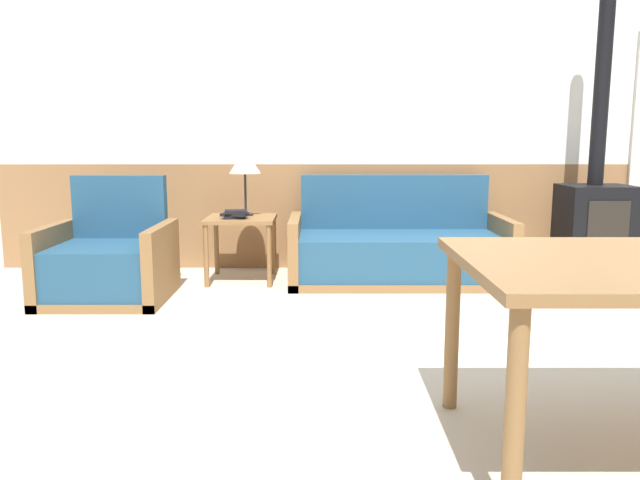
{
  "coord_description": "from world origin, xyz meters",
  "views": [
    {
      "loc": [
        -0.77,
        -2.87,
        1.14
      ],
      "look_at": [
        -0.77,
        0.95,
        0.52
      ],
      "focal_mm": 35.0,
      "sensor_mm": 36.0,
      "label": 1
    }
  ],
  "objects_px": {
    "table_lamp": "(245,162)",
    "wood_stove": "(596,210)",
    "armchair": "(109,264)",
    "side_table": "(242,227)",
    "couch": "(398,251)"
  },
  "relations": [
    {
      "from": "couch",
      "to": "side_table",
      "type": "xyz_separation_m",
      "value": [
        -1.27,
        0.02,
        0.19
      ]
    },
    {
      "from": "armchair",
      "to": "wood_stove",
      "type": "distance_m",
      "value": 3.78
    },
    {
      "from": "table_lamp",
      "to": "wood_stove",
      "type": "height_order",
      "value": "wood_stove"
    },
    {
      "from": "couch",
      "to": "table_lamp",
      "type": "height_order",
      "value": "table_lamp"
    },
    {
      "from": "side_table",
      "to": "wood_stove",
      "type": "height_order",
      "value": "wood_stove"
    },
    {
      "from": "couch",
      "to": "wood_stove",
      "type": "xyz_separation_m",
      "value": [
        1.58,
        -0.0,
        0.33
      ]
    },
    {
      "from": "couch",
      "to": "side_table",
      "type": "distance_m",
      "value": 1.28
    },
    {
      "from": "couch",
      "to": "armchair",
      "type": "relative_size",
      "value": 2.0
    },
    {
      "from": "side_table",
      "to": "table_lamp",
      "type": "relative_size",
      "value": 1.01
    },
    {
      "from": "armchair",
      "to": "table_lamp",
      "type": "xyz_separation_m",
      "value": [
        0.91,
        0.69,
        0.7
      ]
    },
    {
      "from": "side_table",
      "to": "table_lamp",
      "type": "height_order",
      "value": "table_lamp"
    },
    {
      "from": "wood_stove",
      "to": "side_table",
      "type": "bearing_deg",
      "value": 179.65
    },
    {
      "from": "table_lamp",
      "to": "wood_stove",
      "type": "distance_m",
      "value": 2.84
    },
    {
      "from": "couch",
      "to": "armchair",
      "type": "bearing_deg",
      "value": -164.88
    },
    {
      "from": "armchair",
      "to": "couch",
      "type": "bearing_deg",
      "value": 11.6
    }
  ]
}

